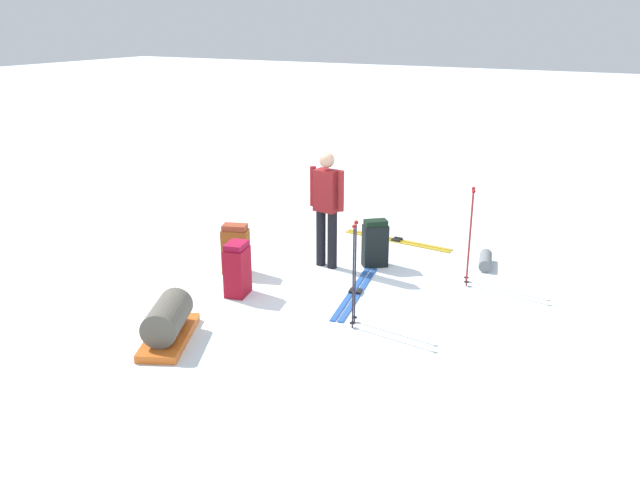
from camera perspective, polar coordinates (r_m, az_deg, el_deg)
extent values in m
plane|color=white|center=(8.78, 0.00, -4.32)|extent=(80.00, 80.00, 0.00)
cylinder|color=black|center=(9.36, 1.08, -0.01)|extent=(0.14, 0.14, 0.85)
cylinder|color=black|center=(9.47, 0.08, 0.22)|extent=(0.14, 0.14, 0.85)
cube|color=maroon|center=(9.21, 0.60, 4.37)|extent=(0.26, 0.36, 0.60)
cylinder|color=maroon|center=(9.07, 1.85, 4.33)|extent=(0.09, 0.09, 0.58)
cylinder|color=maroon|center=(9.33, -0.62, 4.77)|extent=(0.09, 0.09, 0.58)
sphere|color=tan|center=(9.10, 0.61, 7.05)|extent=(0.22, 0.22, 0.22)
cube|color=#2653A3|center=(8.66, 2.82, -4.61)|extent=(1.80, 0.40, 0.02)
cube|color=black|center=(8.65, 2.82, -4.46)|extent=(0.15, 0.09, 0.03)
cube|color=#2653A3|center=(8.64, 3.46, -4.69)|extent=(1.80, 0.40, 0.02)
cube|color=black|center=(8.63, 3.46, -4.54)|extent=(0.15, 0.09, 0.03)
cube|color=gold|center=(10.64, 6.67, -0.13)|extent=(0.22, 1.88, 0.02)
cube|color=black|center=(10.63, 6.68, 0.00)|extent=(0.07, 0.14, 0.03)
cube|color=gold|center=(10.72, 6.91, 0.02)|extent=(0.22, 1.88, 0.02)
cube|color=black|center=(10.72, 6.92, 0.15)|extent=(0.07, 0.14, 0.03)
cube|color=black|center=(9.50, 4.88, -0.51)|extent=(0.39, 0.41, 0.63)
cube|color=black|center=(9.38, 4.94, 1.53)|extent=(0.35, 0.37, 0.08)
cube|color=maroon|center=(8.56, -7.29, -2.79)|extent=(0.41, 0.33, 0.64)
cube|color=maroon|center=(8.43, -7.40, -0.50)|extent=(0.37, 0.30, 0.08)
cube|color=brown|center=(9.29, -7.43, -1.01)|extent=(0.34, 0.43, 0.64)
cube|color=#933B23|center=(9.17, -7.53, 1.11)|extent=(0.30, 0.38, 0.08)
cylinder|color=black|center=(7.49, 2.95, -3.51)|extent=(0.02, 0.02, 1.23)
sphere|color=#A51919|center=(7.26, 3.03, 1.20)|extent=(0.05, 0.05, 0.05)
cylinder|color=black|center=(7.72, 2.88, -7.32)|extent=(0.07, 0.07, 0.01)
cylinder|color=black|center=(7.63, 3.12, -3.07)|extent=(0.02, 0.02, 1.23)
sphere|color=#A51919|center=(7.41, 3.21, 1.56)|extent=(0.05, 0.05, 0.05)
cylinder|color=black|center=(7.85, 3.05, -6.83)|extent=(0.07, 0.07, 0.01)
cylinder|color=maroon|center=(8.87, 13.06, -0.08)|extent=(0.02, 0.02, 1.30)
sphere|color=#A51919|center=(8.67, 13.40, 4.18)|extent=(0.05, 0.05, 0.05)
cylinder|color=black|center=(9.07, 12.78, -3.62)|extent=(0.07, 0.07, 0.01)
cylinder|color=maroon|center=(9.02, 13.05, 0.24)|extent=(0.02, 0.02, 1.30)
sphere|color=#A51919|center=(8.82, 13.37, 4.44)|extent=(0.05, 0.05, 0.05)
cylinder|color=black|center=(9.22, 12.77, -3.24)|extent=(0.07, 0.07, 0.01)
cube|color=orange|center=(7.63, -13.15, -8.30)|extent=(1.18, 0.87, 0.09)
cylinder|color=#58544A|center=(7.52, -13.29, -6.64)|extent=(0.86, 0.68, 0.40)
cylinder|color=slate|center=(9.83, 14.37, -1.76)|extent=(0.58, 0.30, 0.18)
cylinder|color=#277C2A|center=(10.16, -7.62, -0.39)|extent=(0.07, 0.07, 0.26)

